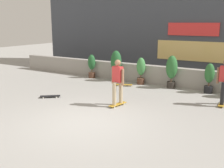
# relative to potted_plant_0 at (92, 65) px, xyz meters

# --- Properties ---
(ground_plane) EXTENTS (48.00, 48.00, 0.00)m
(ground_plane) POSITION_rel_potted_plant_0_xyz_m (3.82, -5.55, -0.70)
(ground_plane) COLOR #9E9B96
(planter_wall) EXTENTS (18.00, 0.40, 0.90)m
(planter_wall) POSITION_rel_potted_plant_0_xyz_m (3.82, 0.45, -0.25)
(planter_wall) COLOR gray
(planter_wall) RESTS_ON ground
(building_backdrop) EXTENTS (20.00, 2.08, 6.50)m
(building_backdrop) POSITION_rel_potted_plant_0_xyz_m (3.82, 4.45, 2.55)
(building_backdrop) COLOR #424751
(building_backdrop) RESTS_ON ground
(potted_plant_0) EXTENTS (0.40, 0.40, 1.27)m
(potted_plant_0) POSITION_rel_potted_plant_0_xyz_m (0.00, 0.00, 0.00)
(potted_plant_0) COLOR brown
(potted_plant_0) RESTS_ON ground
(potted_plant_1) EXTENTS (0.55, 0.55, 1.57)m
(potted_plant_1) POSITION_rel_potted_plant_0_xyz_m (1.55, -0.00, 0.22)
(potted_plant_1) COLOR #2D2823
(potted_plant_1) RESTS_ON ground
(potted_plant_2) EXTENTS (0.42, 0.42, 1.31)m
(potted_plant_2) POSITION_rel_potted_plant_0_xyz_m (2.96, -0.00, 0.03)
(potted_plant_2) COLOR brown
(potted_plant_2) RESTS_ON ground
(potted_plant_3) EXTENTS (0.52, 0.52, 1.51)m
(potted_plant_3) POSITION_rel_potted_plant_0_xyz_m (4.51, -0.00, 0.18)
(potted_plant_3) COLOR #2D2823
(potted_plant_3) RESTS_ON ground
(potted_plant_4) EXTENTS (0.41, 0.41, 1.28)m
(potted_plant_4) POSITION_rel_potted_plant_0_xyz_m (6.18, 0.00, 0.01)
(potted_plant_4) COLOR black
(potted_plant_4) RESTS_ON ground
(skater_mid_plaza) EXTENTS (0.55, 0.82, 1.70)m
(skater_mid_plaza) POSITION_rel_potted_plant_0_xyz_m (3.80, -3.64, 0.24)
(skater_mid_plaza) COLOR #BF8C26
(skater_mid_plaza) RESTS_ON ground
(skater_foreground) EXTENTS (0.56, 0.81, 1.70)m
(skater_foreground) POSITION_rel_potted_plant_0_xyz_m (7.03, -1.56, 0.24)
(skater_foreground) COLOR #BF8C26
(skater_foreground) RESTS_ON ground
(skateboard_near_camera) EXTENTS (0.82, 0.49, 0.08)m
(skateboard_near_camera) POSITION_rel_potted_plant_0_xyz_m (2.45, -0.78, -0.64)
(skateboard_near_camera) COLOR #BF8C26
(skateboard_near_camera) RESTS_ON ground
(skateboard_aside) EXTENTS (0.74, 0.67, 0.08)m
(skateboard_aside) POSITION_rel_potted_plant_0_xyz_m (0.92, -4.12, -0.64)
(skateboard_aside) COLOR black
(skateboard_aside) RESTS_ON ground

